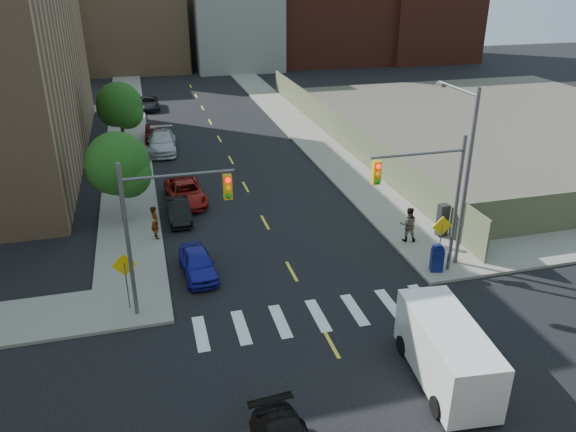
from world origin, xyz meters
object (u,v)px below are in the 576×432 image
parked_car_blue (198,263)px  pedestrian_west (155,222)px  mailbox (437,258)px  parked_car_red (186,192)px  parked_car_white (154,133)px  payphone (443,220)px  cargo_van (445,348)px  parked_car_maroon (154,133)px  parked_car_black (179,211)px  parked_car_grey (149,103)px  pedestrian_east (408,224)px  parked_car_silver (162,142)px

parked_car_blue → pedestrian_west: size_ratio=2.01×
parked_car_blue → mailbox: size_ratio=2.61×
parked_car_red → pedestrian_west: pedestrian_west is taller
parked_car_white → payphone: payphone is taller
cargo_van → mailbox: bearing=68.8°
parked_car_red → parked_car_maroon: size_ratio=1.26×
payphone → parked_car_white: bearing=116.7°
parked_car_black → parked_car_grey: parked_car_grey is taller
parked_car_black → parked_car_maroon: 17.41m
mailbox → payphone: payphone is taller
parked_car_grey → payphone: (14.54, -35.46, 0.44)m
parked_car_blue → payphone: bearing=-1.9°
cargo_van → pedestrian_east: size_ratio=2.77×
parked_car_white → parked_car_grey: size_ratio=0.85×
parked_car_red → parked_car_white: size_ratio=1.25×
parked_car_white → mailbox: size_ratio=2.68×
parked_car_maroon → parked_car_red: bearing=-81.1°
parked_car_grey → mailbox: 40.86m
parked_car_blue → payphone: (13.57, 0.62, 0.43)m
parked_car_grey → parked_car_white: bearing=-90.2°
parked_car_blue → parked_car_red: bearing=83.5°
parked_car_red → cargo_van: size_ratio=0.90×
parked_car_silver → payphone: (14.05, -20.10, 0.29)m
parked_car_black → cargo_van: 18.52m
parked_car_white → cargo_van: cargo_van is taller
parked_car_white → mailbox: (12.33, -27.08, 0.19)m
parked_car_maroon → parked_car_silver: bearing=-78.1°
parked_car_white → pedestrian_west: bearing=-88.5°
parked_car_black → parked_car_silver: 13.91m
cargo_van → pedestrian_west: (-9.61, 14.19, -0.16)m
parked_car_silver → pedestrian_east: pedestrian_east is taller
parked_car_white → parked_car_blue: bearing=-83.9°
parked_car_grey → cargo_van: cargo_van is taller
parked_car_red → parked_car_white: 14.82m
parked_car_black → parked_car_white: bearing=91.1°
parked_car_silver → mailbox: bearing=-59.8°
parked_car_silver → parked_car_white: size_ratio=1.40×
parked_car_blue → parked_car_maroon: 24.22m
parked_car_silver → payphone: bearing=-51.5°
parked_car_maroon → mailbox: mailbox is taller
parked_car_blue → parked_car_white: 24.22m
parked_car_maroon → payphone: payphone is taller
payphone → pedestrian_east: pedestrian_east is taller
parked_car_red → parked_car_grey: 26.66m
payphone → pedestrian_west: bearing=161.2°
parked_car_red → parked_car_black: bearing=-108.3°
parked_car_blue → payphone: size_ratio=2.04×
parked_car_black → pedestrian_east: bearing=-29.0°
parked_car_white → parked_car_grey: bearing=93.8°
parked_car_maroon → parked_car_grey: same height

